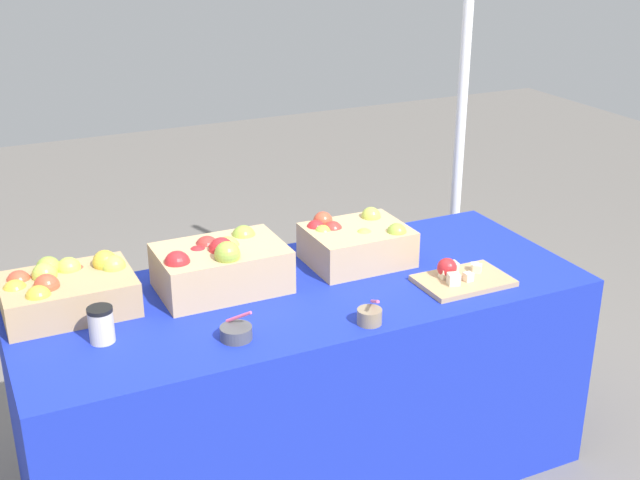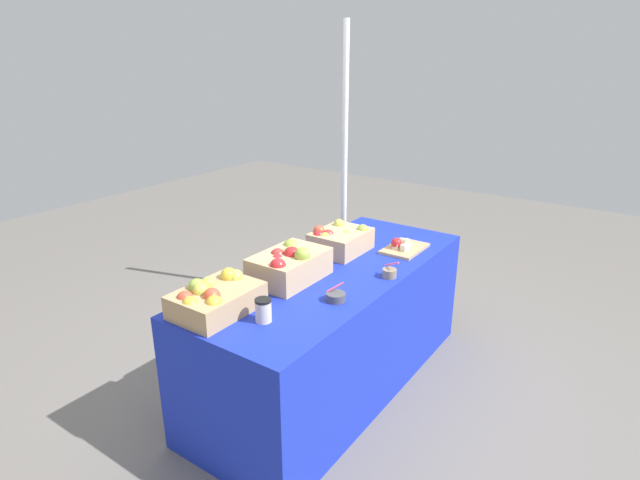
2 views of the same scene
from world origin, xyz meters
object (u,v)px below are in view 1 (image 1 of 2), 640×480
object	(u,v)px
apple_crate_left	(66,290)
coffee_cup	(101,325)
apple_crate_right	(355,242)
cutting_board_front	(459,277)
sample_bowl_near	(236,332)
tent_pole	(460,126)
sample_bowl_mid	(370,316)
apple_crate_middle	(220,265)

from	to	relation	value
apple_crate_left	coffee_cup	bearing A→B (deg)	-77.08
apple_crate_right	apple_crate_left	bearing A→B (deg)	177.07
cutting_board_front	sample_bowl_near	bearing A→B (deg)	-177.12
coffee_cup	tent_pole	world-z (taller)	tent_pole
cutting_board_front	tent_pole	size ratio (longest dim) A/B	0.15
sample_bowl_mid	apple_crate_left	bearing A→B (deg)	149.30
cutting_board_front	tent_pole	world-z (taller)	tent_pole
apple_crate_middle	apple_crate_left	bearing A→B (deg)	173.29
apple_crate_left	apple_crate_middle	xyz separation A→B (m)	(0.49, -0.06, 0.01)
apple_crate_left	sample_bowl_near	xyz separation A→B (m)	(0.42, -0.40, -0.05)
apple_crate_right	cutting_board_front	distance (m)	0.39
cutting_board_front	sample_bowl_mid	bearing A→B (deg)	-163.17
apple_crate_right	cutting_board_front	size ratio (longest dim) A/B	1.13
apple_crate_middle	tent_pole	bearing A→B (deg)	19.49
apple_crate_middle	sample_bowl_mid	size ratio (longest dim) A/B	4.12
apple_crate_left	cutting_board_front	bearing A→B (deg)	-16.32
apple_crate_right	apple_crate_middle	bearing A→B (deg)	-179.26
cutting_board_front	tent_pole	distance (m)	0.93
apple_crate_left	apple_crate_right	xyz separation A→B (m)	(0.99, -0.05, 0.00)
apple_crate_middle	sample_bowl_mid	distance (m)	0.54
apple_crate_middle	apple_crate_right	xyz separation A→B (m)	(0.51, 0.01, -0.01)
apple_crate_right	tent_pole	xyz separation A→B (m)	(0.72, 0.43, 0.24)
apple_crate_middle	coffee_cup	bearing A→B (deg)	-156.24
apple_crate_middle	apple_crate_right	world-z (taller)	apple_crate_middle
sample_bowl_near	sample_bowl_mid	bearing A→B (deg)	-11.84
apple_crate_right	sample_bowl_mid	world-z (taller)	apple_crate_right
sample_bowl_near	apple_crate_left	bearing A→B (deg)	136.05
apple_crate_right	sample_bowl_near	distance (m)	0.68
apple_crate_right	coffee_cup	distance (m)	0.96
sample_bowl_mid	cutting_board_front	bearing A→B (deg)	16.83
coffee_cup	apple_crate_middle	bearing A→B (deg)	23.76
apple_crate_right	cutting_board_front	xyz separation A→B (m)	(0.24, -0.31, -0.05)
coffee_cup	apple_crate_left	bearing A→B (deg)	102.92
cutting_board_front	sample_bowl_near	xyz separation A→B (m)	(-0.81, -0.04, 0.00)
cutting_board_front	sample_bowl_near	size ratio (longest dim) A/B	3.18
sample_bowl_near	coffee_cup	xyz separation A→B (m)	(-0.36, 0.15, 0.03)
tent_pole	sample_bowl_mid	bearing A→B (deg)	-136.17
apple_crate_left	cutting_board_front	xyz separation A→B (m)	(1.23, -0.36, -0.05)
cutting_board_front	sample_bowl_mid	size ratio (longest dim) A/B	3.05
apple_crate_middle	cutting_board_front	size ratio (longest dim) A/B	1.35
apple_crate_middle	sample_bowl_near	distance (m)	0.36
apple_crate_middle	apple_crate_right	bearing A→B (deg)	0.74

